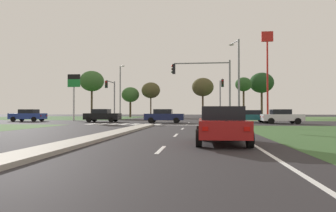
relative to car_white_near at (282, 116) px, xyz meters
name	(u,v)px	position (x,y,z in m)	size (l,w,h in m)	color
ground_plane	(160,122)	(-13.43, 2.39, -0.78)	(200.00, 200.00, 0.00)	#282628
grass_verge_far_left	(58,118)	(-38.93, 26.89, -0.78)	(35.00, 35.00, 0.01)	#385B2D
grass_verge_far_right	(307,118)	(12.07, 26.89, -0.78)	(35.00, 35.00, 0.01)	#476B38
median_island_near	(111,134)	(-13.43, -16.61, -0.71)	(1.20, 22.00, 0.14)	#ADA89E
median_island_far	(177,118)	(-13.43, 27.39, -0.71)	(1.20, 36.00, 0.14)	gray
lane_dash_near	(161,150)	(-9.93, -22.28, -0.78)	(0.14, 2.00, 0.01)	silver
lane_dash_second	(176,135)	(-9.93, -16.28, -0.78)	(0.14, 2.00, 0.01)	silver
lane_dash_third	(183,129)	(-9.93, -10.28, -0.78)	(0.14, 2.00, 0.01)	silver
lane_dash_fourth	(186,125)	(-9.93, -4.28, -0.78)	(0.14, 2.00, 0.01)	silver
lane_dash_fifth	(189,123)	(-9.93, 1.72, -0.78)	(0.14, 2.00, 0.01)	silver
edge_line_right	(237,135)	(-6.58, -15.61, -0.78)	(0.14, 24.00, 0.01)	silver
stop_bar_near	(189,125)	(-9.63, -4.61, -0.78)	(6.40, 0.50, 0.01)	silver
crosswalk_bar_near	(92,124)	(-19.83, -2.81, -0.78)	(0.70, 2.80, 0.01)	silver
crosswalk_bar_second	(103,124)	(-18.68, -2.81, -0.78)	(0.70, 2.80, 0.01)	silver
crosswalk_bar_third	(114,124)	(-17.53, -2.81, -0.78)	(0.70, 2.80, 0.01)	silver
crosswalk_bar_fourth	(124,124)	(-16.38, -2.81, -0.78)	(0.70, 2.80, 0.01)	silver
crosswalk_bar_fifth	(135,124)	(-15.23, -2.81, -0.78)	(0.70, 2.80, 0.01)	silver
crosswalk_bar_sixth	(146,124)	(-14.08, -2.81, -0.78)	(0.70, 2.80, 0.01)	silver
crosswalk_bar_seventh	(158,124)	(-12.93, -2.81, -0.78)	(0.70, 2.80, 0.01)	silver
car_white_near	(282,116)	(0.00, 0.00, 0.00)	(4.19, 2.03, 1.53)	silver
car_navy_second	(164,116)	(-12.75, 1.19, 0.02)	(4.53, 2.00, 1.57)	#161E47
car_blue_third	(28,115)	(-31.17, 3.88, 0.03)	(4.50, 2.06, 1.59)	navy
car_teal_fourth	(251,116)	(-2.66, 3.09, -0.03)	(4.26, 2.07, 1.47)	#19565B
car_red_fifth	(221,125)	(-7.77, -20.09, -0.03)	(2.01, 4.23, 1.48)	#A31919
car_black_sixth	(102,115)	(-20.64, 2.65, 0.03)	(4.37, 2.04, 1.61)	black
traffic_signal_far_left	(112,93)	(-21.03, 7.59, 3.10)	(0.32, 4.01, 5.70)	gray
traffic_signal_far_right	(221,92)	(-5.83, 7.33, 3.10)	(0.32, 4.63, 5.63)	gray
traffic_signal_near_right	(209,80)	(-7.81, -4.21, 3.51)	(5.65, 0.32, 6.18)	gray
street_lamp_second	(238,77)	(-4.76, -1.85, 4.06)	(0.94, 1.78, 8.67)	gray
street_lamp_third	(120,90)	(-22.07, 15.87, 4.26)	(1.26, 1.64, 9.06)	gray
fastfood_pole_sign	(267,57)	(1.96, 15.06, 9.22)	(1.80, 0.40, 13.99)	red
fuel_price_totem	(74,87)	(-26.47, 7.38, 4.06)	(1.80, 0.24, 6.60)	silver
treeline_near	(92,81)	(-33.26, 31.70, 7.47)	(5.49, 5.49, 10.64)	#423323
treeline_second	(130,95)	(-24.56, 32.99, 4.39)	(4.04, 4.04, 6.93)	#423323
treeline_third	(151,90)	(-19.83, 33.15, 5.38)	(4.27, 4.27, 8.01)	#423323
treeline_fourth	(203,87)	(-8.02, 33.80, 6.05)	(4.91, 4.91, 8.96)	#423323
treeline_fifth	(244,85)	(0.45, 29.97, 6.16)	(3.45, 3.45, 8.51)	#423323
treeline_sixth	(262,83)	(5.03, 34.30, 6.92)	(5.31, 5.31, 10.01)	#423323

